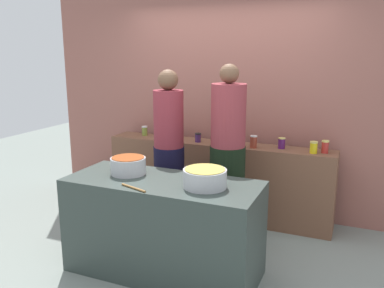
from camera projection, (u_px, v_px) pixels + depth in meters
ground at (178, 256)px, 3.95m from camera, size 12.00×12.00×0.00m
storefront_wall at (228, 89)px, 4.91m from camera, size 4.80×0.12×3.00m
display_shelf at (217, 180)px, 4.83m from camera, size 2.70×0.36×0.90m
prep_table at (163, 227)px, 3.58m from camera, size 1.70×0.70×0.86m
preserve_jar_0 at (145, 131)px, 5.13m from camera, size 0.07×0.07×0.12m
preserve_jar_1 at (167, 132)px, 5.04m from camera, size 0.08×0.08×0.11m
preserve_jar_2 at (175, 134)px, 4.92m from camera, size 0.09×0.09×0.13m
preserve_jar_3 at (198, 138)px, 4.76m from camera, size 0.07×0.07×0.11m
preserve_jar_4 at (217, 140)px, 4.66m from camera, size 0.07×0.07×0.11m
preserve_jar_5 at (233, 140)px, 4.60m from camera, size 0.07×0.07×0.12m
preserve_jar_6 at (254, 142)px, 4.48m from camera, size 0.08×0.08×0.14m
preserve_jar_7 at (282, 143)px, 4.44m from camera, size 0.08×0.08×0.12m
preserve_jar_8 at (314, 147)px, 4.24m from camera, size 0.08×0.08×0.13m
preserve_jar_9 at (325, 147)px, 4.25m from camera, size 0.08×0.08×0.14m
cooking_pot_left at (128, 166)px, 3.66m from camera, size 0.32×0.32×0.15m
cooking_pot_center at (205, 178)px, 3.30m from camera, size 0.36×0.36×0.16m
wooden_spoon at (133, 188)px, 3.27m from camera, size 0.27×0.11×0.02m
cook_with_tongs at (169, 161)px, 4.30m from camera, size 0.33×0.33×1.77m
cook_in_cap at (227, 164)px, 4.11m from camera, size 0.36×0.36×1.84m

